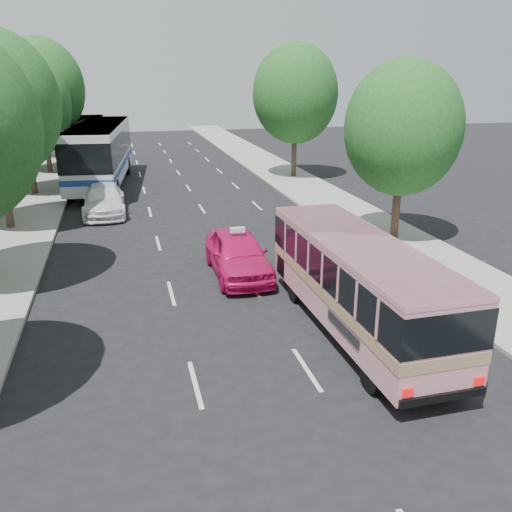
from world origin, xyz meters
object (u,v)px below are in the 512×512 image
object	(u,v)px
pink_bus	(358,276)
tour_coach_rear	(86,140)
white_pickup	(104,200)
tour_coach_front	(100,149)
pink_taxi	(238,254)

from	to	relation	value
pink_bus	tour_coach_rear	bearing A→B (deg)	104.41
pink_bus	white_pickup	xyz separation A→B (m)	(-7.37, 16.46, -0.98)
white_pickup	tour_coach_rear	world-z (taller)	tour_coach_rear
pink_bus	white_pickup	world-z (taller)	pink_bus
pink_bus	tour_coach_rear	distance (m)	33.17
tour_coach_front	tour_coach_rear	xyz separation A→B (m)	(-1.26, 7.48, -0.20)
pink_bus	pink_taxi	size ratio (longest dim) A/B	1.80
tour_coach_front	pink_bus	bearing A→B (deg)	-67.16
pink_taxi	white_pickup	world-z (taller)	pink_taxi
tour_coach_front	tour_coach_rear	world-z (taller)	tour_coach_front
pink_taxi	tour_coach_front	size ratio (longest dim) A/B	0.36
tour_coach_rear	tour_coach_front	bearing A→B (deg)	-80.29
tour_coach_rear	pink_taxi	bearing A→B (deg)	-76.04
white_pickup	tour_coach_rear	size ratio (longest dim) A/B	0.42
pink_bus	tour_coach_front	bearing A→B (deg)	106.15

